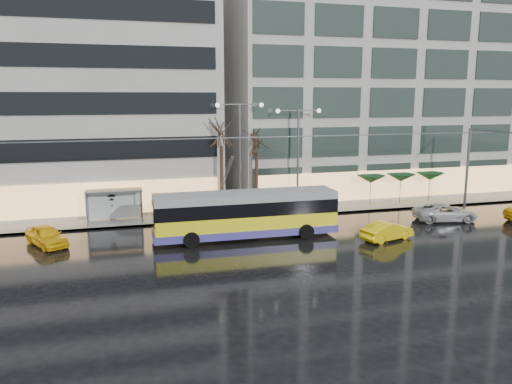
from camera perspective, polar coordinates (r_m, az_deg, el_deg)
name	(u,v)px	position (r m, az deg, el deg)	size (l,w,h in m)	color
ground	(250,256)	(30.93, -0.67, -7.35)	(140.00, 140.00, 0.00)	black
sidewalk	(232,206)	(44.51, -2.77, -1.60)	(80.00, 10.00, 0.15)	gray
kerb	(246,219)	(39.82, -1.20, -3.08)	(80.00, 0.10, 0.15)	slate
building_left	(11,79)	(48.21, -26.17, 11.54)	(34.00, 14.00, 22.00)	#9E9C97
building_right	(381,67)	(54.39, 14.14, 13.68)	(32.00, 14.00, 25.00)	#9E9C97
trolleybus	(246,216)	(34.38, -1.16, -2.74)	(12.65, 4.99, 5.85)	yellow
catenary	(236,169)	(37.72, -2.28, 2.60)	(42.24, 5.12, 7.00)	#595B60
bus_shelter	(109,199)	(39.87, -16.43, -0.73)	(4.20, 1.60, 2.51)	#595B60
street_lamp_near	(240,143)	(40.51, -1.85, 5.65)	(3.96, 0.36, 9.03)	#595B60
street_lamp_far	(298,145)	(41.99, 4.83, 5.42)	(3.96, 0.36, 8.53)	#595B60
tree_a	(221,129)	(40.30, -4.01, 7.16)	(3.20, 3.20, 8.40)	black
tree_b	(257,137)	(41.24, 0.06, 6.31)	(3.20, 3.20, 7.70)	black
parasol_a	(371,179)	(45.46, 12.99, 1.44)	(2.50, 2.50, 2.65)	#595B60
parasol_b	(401,178)	(46.95, 16.22, 1.58)	(2.50, 2.50, 2.65)	#595B60
parasol_c	(430,176)	(48.58, 19.24, 1.70)	(2.50, 2.50, 2.65)	#595B60
taxi_a	(47,236)	(35.60, -22.82, -4.63)	(1.60, 3.97, 1.35)	yellow
taxi_b	(387,231)	(35.29, 14.75, -4.33)	(1.35, 3.87, 1.28)	yellow
sedan_silver	(445,212)	(42.07, 20.80, -2.20)	(2.25, 4.87, 1.35)	#BCBDC2
pedestrian_a	(137,199)	(40.90, -13.41, -0.78)	(1.16, 1.18, 2.19)	black
pedestrian_b	(146,204)	(41.58, -12.47, -1.38)	(1.08, 1.00, 1.78)	black
pedestrian_c	(112,205)	(40.69, -16.13, -1.48)	(1.19, 0.82, 2.11)	black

